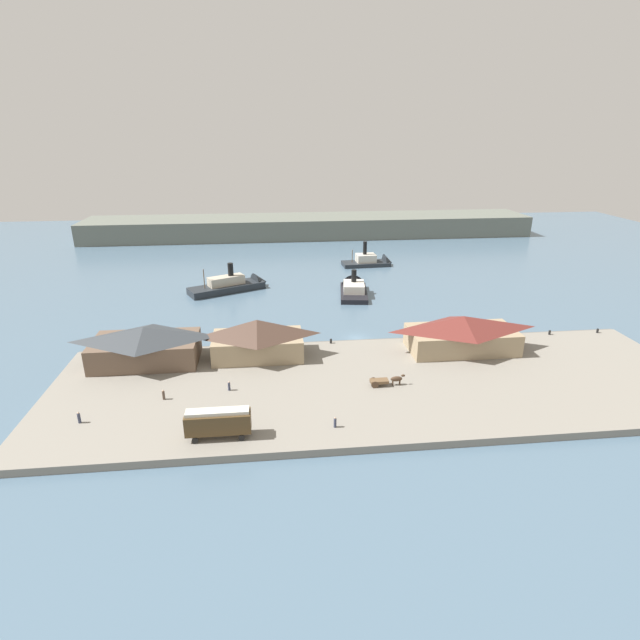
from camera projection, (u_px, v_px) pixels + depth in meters
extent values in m
plane|color=slate|center=(357.00, 338.00, 105.21)|extent=(320.00, 320.00, 0.00)
cube|color=gray|center=(380.00, 385.00, 84.55)|extent=(110.00, 36.00, 1.20)
cube|color=#666159|center=(360.00, 343.00, 101.68)|extent=(110.00, 0.80, 1.00)
cube|color=brown|center=(146.00, 351.00, 90.76)|extent=(18.66, 10.37, 4.54)
pyramid|color=#33383D|center=(144.00, 333.00, 89.56)|extent=(19.03, 10.88, 2.26)
cube|color=#998466|center=(258.00, 346.00, 93.08)|extent=(16.58, 8.89, 4.23)
pyramid|color=#473328|center=(257.00, 328.00, 91.77)|extent=(16.91, 9.34, 3.13)
cube|color=#998466|center=(462.00, 340.00, 95.91)|extent=(20.31, 9.61, 4.24)
pyramid|color=maroon|center=(463.00, 323.00, 94.67)|extent=(20.72, 10.09, 2.70)
cube|color=#4C381E|center=(218.00, 422.00, 68.31)|extent=(8.93, 2.55, 2.87)
cube|color=beige|center=(217.00, 412.00, 67.72)|extent=(8.57, 1.78, 0.50)
cylinder|color=black|center=(242.00, 428.00, 70.48)|extent=(0.90, 0.18, 0.90)
cylinder|color=black|center=(242.00, 438.00, 68.12)|extent=(0.90, 0.18, 0.90)
cylinder|color=black|center=(197.00, 430.00, 69.85)|extent=(0.90, 0.18, 0.90)
cylinder|color=black|center=(195.00, 441.00, 67.48)|extent=(0.90, 0.18, 0.90)
cube|color=brown|center=(379.00, 381.00, 82.75)|extent=(2.99, 1.51, 0.50)
cylinder|color=#4C3828|center=(373.00, 381.00, 83.45)|extent=(1.20, 0.10, 1.20)
cylinder|color=#4C3828|center=(375.00, 385.00, 82.04)|extent=(1.20, 0.10, 1.20)
ellipsoid|color=#473323|center=(396.00, 379.00, 82.95)|extent=(2.00, 0.70, 0.90)
ellipsoid|color=#473323|center=(403.00, 376.00, 82.86)|extent=(0.70, 0.32, 0.44)
cylinder|color=#473323|center=(399.00, 381.00, 83.41)|extent=(0.16, 0.16, 1.00)
cylinder|color=#473323|center=(400.00, 382.00, 83.04)|extent=(0.16, 0.16, 1.00)
cylinder|color=#473323|center=(392.00, 382.00, 83.29)|extent=(0.16, 0.16, 1.00)
cylinder|color=#473323|center=(393.00, 383.00, 82.92)|extent=(0.16, 0.16, 1.00)
cylinder|color=#33384C|center=(335.00, 423.00, 71.18)|extent=(0.40, 0.40, 1.38)
sphere|color=#CCA889|center=(335.00, 418.00, 70.89)|extent=(0.25, 0.25, 0.25)
cylinder|color=#33384C|center=(229.00, 386.00, 81.33)|extent=(0.40, 0.40, 1.37)
sphere|color=#CCA889|center=(229.00, 382.00, 81.04)|extent=(0.25, 0.25, 0.25)
cylinder|color=#33384C|center=(79.00, 418.00, 72.23)|extent=(0.44, 0.44, 1.50)
sphere|color=#CCA889|center=(78.00, 413.00, 71.92)|extent=(0.27, 0.27, 0.27)
cylinder|color=#4C3D33|center=(164.00, 395.00, 78.57)|extent=(0.41, 0.41, 1.42)
sphere|color=#CCA889|center=(163.00, 391.00, 78.28)|extent=(0.26, 0.26, 0.26)
cylinder|color=black|center=(550.00, 333.00, 103.71)|extent=(0.44, 0.44, 0.90)
cylinder|color=black|center=(512.00, 335.00, 102.63)|extent=(0.44, 0.44, 0.90)
cylinder|color=black|center=(598.00, 331.00, 104.62)|extent=(0.44, 0.44, 0.90)
cylinder|color=black|center=(331.00, 341.00, 99.50)|extent=(0.44, 0.44, 0.90)
cube|color=#23282D|center=(227.00, 288.00, 135.50)|extent=(21.06, 14.56, 1.86)
cone|color=#23282D|center=(261.00, 282.00, 140.55)|extent=(5.78, 6.72, 5.69)
cube|color=#B2A893|center=(226.00, 281.00, 134.75)|extent=(10.20, 7.39, 2.38)
cylinder|color=black|center=(231.00, 269.00, 134.44)|extent=(1.49, 1.49, 3.43)
cylinder|color=brown|center=(204.00, 279.00, 131.22)|extent=(0.24, 0.24, 5.19)
cube|color=#23282D|center=(366.00, 264.00, 161.52)|extent=(15.39, 7.29, 1.23)
cone|color=#23282D|center=(388.00, 263.00, 162.69)|extent=(3.04, 5.91, 5.76)
cube|color=beige|center=(366.00, 258.00, 160.85)|extent=(6.34, 4.91, 2.53)
cylinder|color=black|center=(365.00, 248.00, 159.60)|extent=(1.23, 1.23, 4.13)
cylinder|color=brown|center=(352.00, 256.00, 159.86)|extent=(0.24, 0.24, 4.13)
cube|color=black|center=(354.00, 293.00, 132.28)|extent=(9.03, 16.54, 1.26)
cone|color=black|center=(353.00, 285.00, 139.63)|extent=(6.55, 3.67, 6.21)
cube|color=silver|center=(354.00, 287.00, 131.68)|extent=(6.38, 8.17, 2.15)
cylinder|color=black|center=(354.00, 276.00, 131.82)|extent=(1.37, 1.37, 3.24)
cube|color=#60665B|center=(310.00, 226.00, 206.00)|extent=(180.00, 24.00, 8.00)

